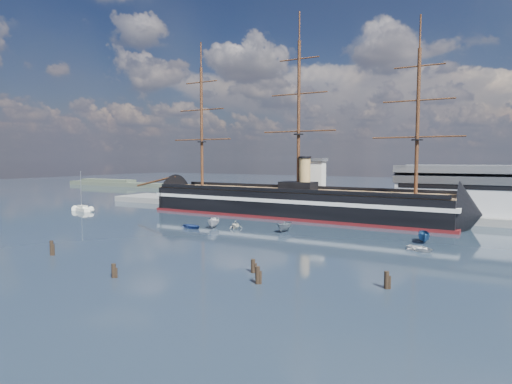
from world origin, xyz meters
The scene contains 17 objects.
ground centered at (0.00, 40.00, 0.00)m, with size 600.00×600.00×0.00m, color #1B2D3A.
quay centered at (10.00, 76.00, 0.00)m, with size 180.00×18.00×2.00m, color slate.
quay_tower centered at (3.00, 73.00, 9.75)m, with size 5.00×5.00×15.00m.
shoreline centered at (-139.23, 135.00, 1.45)m, with size 120.00×10.00×4.00m.
warship centered at (-1.62, 60.00, 4.04)m, with size 113.02×17.82×53.94m.
sailboat centered at (-64.04, 39.14, 0.82)m, with size 8.37×4.50×12.85m.
motorboat_a centered at (-8.31, 32.65, 0.00)m, with size 7.28×2.67×2.91m, color silver.
motorboat_b centered at (-12.30, 29.28, 0.00)m, with size 3.36×1.34×1.57m, color navy.
motorboat_c centered at (9.38, 35.76, 0.00)m, with size 6.55×2.40×2.62m, color slate.
motorboat_d centered at (-2.92, 34.14, 0.00)m, with size 5.85×2.53×2.14m, color white.
motorboat_e centered at (39.91, 29.34, 0.00)m, with size 3.12×1.25×1.46m, color silver.
motorboat_f centered at (39.39, 37.98, 0.00)m, with size 6.82×2.50×2.73m, color navy.
piling_near_left centered at (-15.78, -5.91, 0.00)m, with size 0.64×0.64×3.28m, color black.
piling_near_mid centered at (4.62, -10.56, 0.00)m, with size 0.64×0.64×2.72m, color black.
piling_near_right centered at (23.92, -3.18, 0.00)m, with size 0.64×0.64×3.06m, color black.
piling_far_right centered at (39.58, 3.15, 0.00)m, with size 0.64×0.64×2.99m, color black.
piling_extra centered at (20.59, 1.41, 0.00)m, with size 0.64×0.64×2.72m, color black.
Camera 1 is at (51.41, -52.62, 16.89)m, focal length 30.00 mm.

